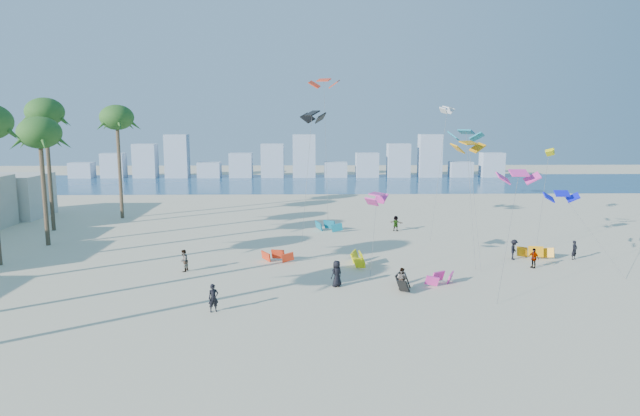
{
  "coord_description": "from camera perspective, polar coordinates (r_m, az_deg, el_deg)",
  "views": [
    {
      "loc": [
        2.0,
        -27.65,
        11.55
      ],
      "look_at": [
        3.0,
        16.0,
        4.5
      ],
      "focal_mm": 31.35,
      "sensor_mm": 36.0,
      "label": 1
    }
  ],
  "objects": [
    {
      "name": "grounded_kites",
      "position": [
        46.43,
        6.89,
        -4.71
      ],
      "size": [
        24.56,
        22.83,
        0.99
      ],
      "color": "red",
      "rests_on": "ground"
    },
    {
      "name": "flying_kites",
      "position": [
        51.27,
        9.61,
        7.62
      ],
      "size": [
        26.46,
        32.85,
        16.53
      ],
      "color": "#EB34A1",
      "rests_on": "ground"
    },
    {
      "name": "ground",
      "position": [
        30.04,
        -5.17,
        -13.49
      ],
      "size": [
        220.0,
        220.0,
        0.0
      ],
      "primitive_type": "plane",
      "color": "beige",
      "rests_on": "ground"
    },
    {
      "name": "ocean",
      "position": [
        100.34,
        -2.45,
        2.56
      ],
      "size": [
        220.0,
        220.0,
        0.0
      ],
      "primitive_type": "plane",
      "color": "navy",
      "rests_on": "ground"
    },
    {
      "name": "distant_skyline",
      "position": [
        110.03,
        -2.98,
        4.75
      ],
      "size": [
        85.0,
        3.0,
        8.4
      ],
      "color": "#9EADBF",
      "rests_on": "ground"
    },
    {
      "name": "kitesurfers_far",
      "position": [
        46.8,
        8.6,
        -4.16
      ],
      "size": [
        32.19,
        20.23,
        1.85
      ],
      "color": "black",
      "rests_on": "ground"
    },
    {
      "name": "kitesurfer_mid",
      "position": [
        38.6,
        8.33,
        -7.15
      ],
      "size": [
        0.94,
        0.93,
        1.54
      ],
      "primitive_type": "imported",
      "rotation": [
        0.0,
        0.0,
        2.4
      ],
      "color": "gray",
      "rests_on": "ground"
    },
    {
      "name": "kitesurfer_near",
      "position": [
        34.57,
        -10.83,
        -9.01
      ],
      "size": [
        0.74,
        0.64,
        1.72
      ],
      "primitive_type": "imported",
      "rotation": [
        0.0,
        0.0,
        0.43
      ],
      "color": "black",
      "rests_on": "ground"
    }
  ]
}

